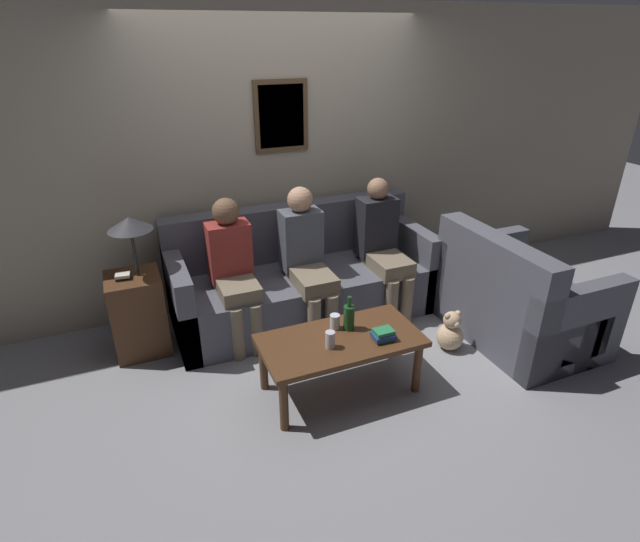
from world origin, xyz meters
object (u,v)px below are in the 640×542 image
at_px(couch_main, 302,280).
at_px(coffee_table, 341,345).
at_px(teddy_bear, 450,333).
at_px(person_right, 382,243).
at_px(person_left, 233,267).
at_px(person_middle, 306,256).
at_px(wine_bottle, 349,317).
at_px(couch_side, 516,302).
at_px(drinking_glass, 335,322).

height_order(couch_main, coffee_table, couch_main).
bearing_deg(teddy_bear, person_right, 103.88).
relative_size(coffee_table, person_left, 0.94).
bearing_deg(teddy_bear, person_middle, 139.30).
xyz_separation_m(couch_main, wine_bottle, (-0.04, -1.06, 0.21)).
relative_size(wine_bottle, person_middle, 0.22).
bearing_deg(person_right, coffee_table, -131.64).
relative_size(couch_side, wine_bottle, 4.69).
bearing_deg(drinking_glass, person_right, 44.53).
bearing_deg(wine_bottle, person_middle, 89.51).
relative_size(couch_side, person_middle, 1.01).
xyz_separation_m(drinking_glass, person_right, (0.83, 0.82, 0.16)).
bearing_deg(person_right, couch_main, 163.93).
relative_size(drinking_glass, person_left, 0.09).
distance_m(person_left, person_right, 1.35).
bearing_deg(drinking_glass, coffee_table, -96.14).
relative_size(wine_bottle, teddy_bear, 0.76).
height_order(wine_bottle, teddy_bear, wine_bottle).
height_order(wine_bottle, drinking_glass, wine_bottle).
bearing_deg(drinking_glass, person_left, 121.70).
xyz_separation_m(drinking_glass, person_middle, (0.10, 0.80, 0.17)).
bearing_deg(person_left, coffee_table, -62.61).
relative_size(drinking_glass, teddy_bear, 0.32).
bearing_deg(teddy_bear, couch_main, 131.37).
xyz_separation_m(person_middle, person_right, (0.73, 0.02, -0.01)).
bearing_deg(couch_side, wine_bottle, 89.47).
distance_m(couch_main, coffee_table, 1.16).
xyz_separation_m(wine_bottle, teddy_bear, (0.94, 0.04, -0.39)).
bearing_deg(person_left, teddy_bear, -28.64).
xyz_separation_m(couch_main, person_right, (0.70, -0.20, 0.33)).
bearing_deg(coffee_table, person_left, 117.39).
bearing_deg(drinking_glass, person_middle, 83.13).
distance_m(couch_side, wine_bottle, 1.56).
xyz_separation_m(coffee_table, wine_bottle, (0.10, 0.09, 0.16)).
xyz_separation_m(wine_bottle, person_middle, (0.01, 0.84, 0.12)).
bearing_deg(person_left, couch_main, 15.35).
relative_size(couch_main, person_right, 1.90).
distance_m(coffee_table, wine_bottle, 0.21).
height_order(person_right, teddy_bear, person_right).
height_order(coffee_table, teddy_bear, coffee_table).
bearing_deg(wine_bottle, teddy_bear, 2.27).
relative_size(drinking_glass, person_right, 0.09).
bearing_deg(coffee_table, person_middle, 83.23).
xyz_separation_m(couch_main, teddy_bear, (0.90, -1.03, -0.18)).
bearing_deg(couch_main, teddy_bear, -48.63).
xyz_separation_m(wine_bottle, person_left, (-0.61, 0.88, 0.12)).
distance_m(wine_bottle, drinking_glass, 0.11).
bearing_deg(couch_main, person_left, -164.65).
bearing_deg(person_left, person_middle, -3.85).
height_order(couch_main, person_right, person_right).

